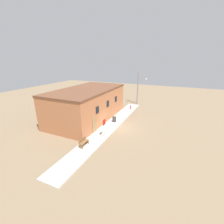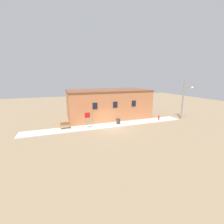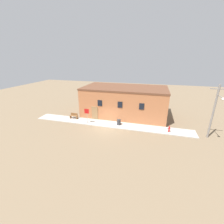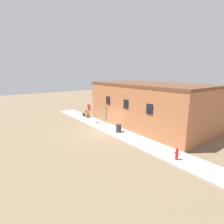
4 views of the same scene
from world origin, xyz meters
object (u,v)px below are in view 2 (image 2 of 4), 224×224
fire_hydrant (159,118)px  trash_bin (118,121)px  utility_pole (184,97)px  stop_sign (87,117)px  bench (65,126)px

fire_hydrant → trash_bin: 6.91m
utility_pole → trash_bin: bearing=176.9°
stop_sign → trash_bin: stop_sign is taller
stop_sign → bench: bearing=158.7°
stop_sign → bench: (-2.83, 1.10, -1.15)m
stop_sign → bench: stop_sign is taller
stop_sign → utility_pole: 16.25m
utility_pole → fire_hydrant: bearing=177.5°
fire_hydrant → utility_pole: (4.54, -0.20, 3.15)m
trash_bin → utility_pole: (11.44, -0.62, 3.18)m
fire_hydrant → bench: (-14.41, 0.84, -0.01)m
fire_hydrant → stop_sign: (-11.58, -0.26, 1.15)m
fire_hydrant → stop_sign: 11.64m
stop_sign → bench: 3.25m
trash_bin → utility_pole: bearing=-3.1°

